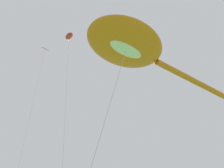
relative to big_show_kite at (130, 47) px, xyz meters
name	(u,v)px	position (x,y,z in m)	size (l,w,h in m)	color
big_show_kite	(130,47)	(0.00, 0.00, 0.00)	(11.88, 10.16, 13.83)	orange
small_kite_delta_white	(69,38)	(3.86, 7.41, 8.26)	(2.24, 1.89, 21.94)	red
small_kite_tiny_distant	(43,59)	(5.98, 11.99, 8.56)	(1.28, 2.12, 24.01)	red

